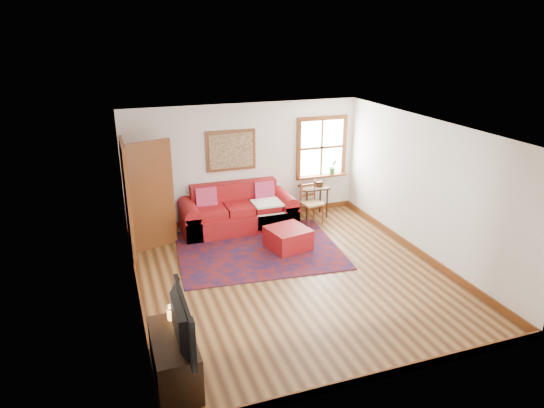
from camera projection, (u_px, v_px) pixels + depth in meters
name	position (u px, v px, depth m)	size (l,w,h in m)	color
ground	(292.00, 275.00, 8.16)	(5.50, 5.50, 0.00)	#442612
room_envelope	(293.00, 181.00, 7.61)	(5.04, 5.54, 2.52)	silver
window	(323.00, 154.00, 10.66)	(1.18, 0.20, 1.38)	white
doorway	(142.00, 197.00, 8.69)	(0.89, 1.08, 2.14)	black
framed_artwork	(231.00, 151.00, 9.94)	(1.05, 0.07, 0.85)	brown
persian_rug	(258.00, 250.00, 9.07)	(2.96, 2.37, 0.02)	#5D120D
red_leather_sofa	(238.00, 214.00, 10.00)	(2.33, 0.96, 0.91)	maroon
red_ottoman	(288.00, 238.00, 9.10)	(0.71, 0.71, 0.40)	maroon
side_table	(314.00, 192.00, 10.51)	(0.58, 0.43, 0.69)	black
ladder_back_chair	(310.00, 201.00, 10.25)	(0.47, 0.45, 0.88)	tan
media_cabinet	(174.00, 359.00, 5.64)	(0.48, 1.07, 0.59)	black
television	(175.00, 322.00, 5.29)	(1.06, 0.14, 0.61)	black
candle_hurricane	(172.00, 313.00, 5.86)	(0.12, 0.12, 0.18)	silver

